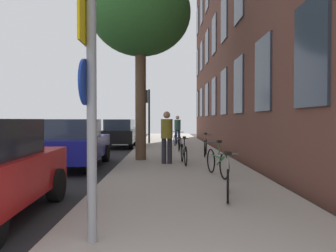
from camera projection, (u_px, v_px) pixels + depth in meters
ground_plane at (104, 152)px, 16.34m from camera, size 41.80×41.80×0.00m
road_asphalt at (62, 152)px, 16.31m from camera, size 7.00×38.00×0.01m
sidewalk at (175, 151)px, 16.38m from camera, size 4.20×38.00×0.12m
sign_post at (90, 94)px, 4.02m from camera, size 0.16×0.60×3.14m
traffic_light at (147, 106)px, 21.01m from camera, size 0.43×0.24×3.41m
tree_near at (141, 14)px, 12.26m from camera, size 3.73×3.73×7.04m
bicycle_0 at (228, 179)px, 6.38m from camera, size 0.47×1.54×0.90m
bicycle_1 at (217, 162)px, 8.78m from camera, size 0.47×1.73×0.96m
bicycle_2 at (184, 153)px, 11.17m from camera, size 0.42×1.72×0.94m
bicycle_3 at (205, 147)px, 13.58m from camera, size 0.46×1.68×0.96m
bicycle_4 at (179, 143)px, 15.97m from camera, size 0.42×1.73×0.99m
bicycle_5 at (177, 140)px, 18.37m from camera, size 0.51×1.57×0.92m
pedestrian_0 at (167, 134)px, 11.21m from camera, size 0.54×0.54×1.77m
pedestrian_1 at (178, 128)px, 20.63m from camera, size 0.53×0.53×1.74m
car_1 at (74, 143)px, 11.14m from camera, size 1.88×4.53×1.62m
car_2 at (119, 133)px, 19.06m from camera, size 1.86×4.07×1.62m
car_3 at (123, 130)px, 24.85m from camera, size 1.89×4.42×1.62m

